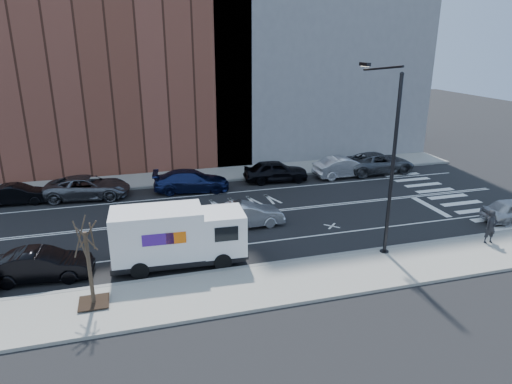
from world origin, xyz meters
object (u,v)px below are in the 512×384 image
fedex_van (178,236)px  pedestrian (491,227)px  driving_sedan (246,215)px  far_parked_b (18,194)px

fedex_van → pedestrian: fedex_van is taller
driving_sedan → fedex_van: bearing=128.1°
pedestrian → far_parked_b: bearing=153.6°
fedex_van → driving_sedan: 5.77m
driving_sedan → far_parked_b: bearing=57.7°
far_parked_b → pedestrian: (25.32, -13.94, 0.39)m
fedex_van → driving_sedan: bearing=43.0°
far_parked_b → driving_sedan: bearing=-116.8°
fedex_van → far_parked_b: 14.83m
far_parked_b → pedestrian: size_ratio=2.22×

